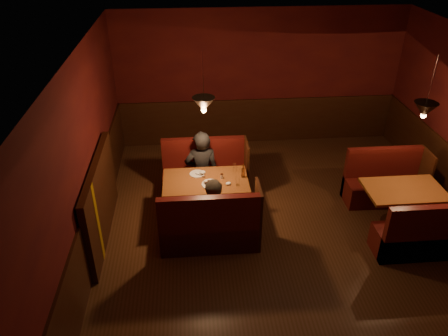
{
  "coord_description": "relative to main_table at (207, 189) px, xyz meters",
  "views": [
    {
      "loc": [
        -1.5,
        -5.26,
        4.5
      ],
      "look_at": [
        -0.98,
        0.72,
        0.95
      ],
      "focal_mm": 35.0,
      "sensor_mm": 36.0,
      "label": 1
    }
  ],
  "objects": [
    {
      "name": "main_bench_near",
      "position": [
        0.02,
        -0.78,
        -0.24
      ],
      "size": [
        1.52,
        0.54,
        1.03
      ],
      "color": "#520D0B",
      "rests_on": "ground"
    },
    {
      "name": "main_bench_far",
      "position": [
        0.02,
        0.78,
        -0.24
      ],
      "size": [
        1.52,
        0.54,
        1.03
      ],
      "color": "#520D0B",
      "rests_on": "ground"
    },
    {
      "name": "second_bench_far",
      "position": [
        3.16,
        0.27,
        -0.26
      ],
      "size": [
        1.37,
        0.51,
        0.98
      ],
      "color": "#520D0B",
      "rests_on": "ground"
    },
    {
      "name": "diner_a",
      "position": [
        -0.05,
        0.63,
        0.26
      ],
      "size": [
        0.62,
        0.42,
        1.65
      ],
      "primitive_type": "imported",
      "rotation": [
        0.0,
        0.0,
        3.18
      ],
      "color": "black",
      "rests_on": "ground"
    },
    {
      "name": "second_table",
      "position": [
        3.13,
        -0.47,
        -0.05
      ],
      "size": [
        1.24,
        0.79,
        0.7
      ],
      "color": "brown",
      "rests_on": "ground"
    },
    {
      "name": "diner_b",
      "position": [
        0.12,
        -0.56,
        0.13
      ],
      "size": [
        0.76,
        0.64,
        1.4
      ],
      "primitive_type": "imported",
      "rotation": [
        0.0,
        0.0,
        0.18
      ],
      "color": "#3C352D",
      "rests_on": "ground"
    },
    {
      "name": "second_bench_near",
      "position": [
        3.16,
        -1.21,
        -0.26
      ],
      "size": [
        1.37,
        0.51,
        0.98
      ],
      "color": "#520D0B",
      "rests_on": "ground"
    },
    {
      "name": "room",
      "position": [
        0.99,
        -0.68,
        0.48
      ],
      "size": [
        6.02,
        7.02,
        2.92
      ],
      "color": "#4A2B14",
      "rests_on": "ground"
    },
    {
      "name": "main_table",
      "position": [
        0.0,
        0.0,
        0.0
      ],
      "size": [
        1.38,
        0.84,
        0.96
      ],
      "color": "brown",
      "rests_on": "ground"
    }
  ]
}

